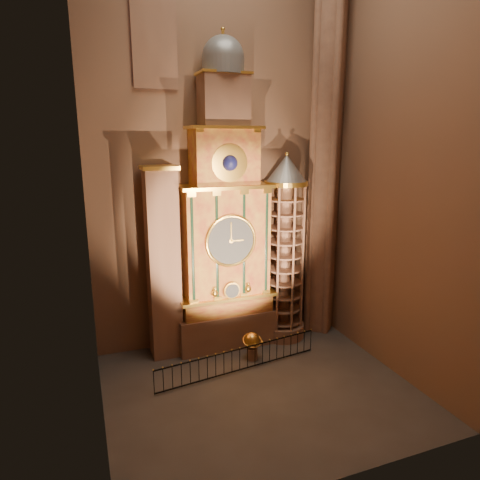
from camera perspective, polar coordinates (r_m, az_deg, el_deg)
name	(u,v)px	position (r m, az deg, el deg)	size (l,w,h in m)	color
floor	(260,389)	(21.35, 2.63, -19.24)	(14.00, 14.00, 0.00)	#383330
wall_back	(218,148)	(23.61, -2.96, 12.14)	(22.00, 22.00, 0.00)	brown
wall_left	(82,153)	(16.49, -20.32, 10.81)	(22.00, 22.00, 0.00)	brown
wall_right	(400,150)	(21.76, 20.50, 11.23)	(22.00, 22.00, 0.00)	brown
astronomical_clock	(225,230)	(23.13, -2.04, 1.33)	(5.60, 2.41, 16.70)	#8C634C
portrait_tower	(163,263)	(22.70, -10.19, -3.09)	(1.80, 1.60, 10.20)	#8C634C
stair_turret	(284,251)	(24.54, 5.95, -1.42)	(2.50, 2.50, 10.80)	#8C634C
gothic_pier	(326,148)	(25.27, 11.36, 11.99)	(2.04, 2.04, 22.00)	#8C634C
stained_glass_window	(154,32)	(23.29, -11.40, 25.53)	(2.20, 0.14, 5.20)	navy
celestial_globe	(252,343)	(23.35, 1.64, -13.63)	(1.10, 1.05, 1.50)	#8C634C
iron_railing	(240,360)	(22.33, -0.03, -15.67)	(8.81, 1.22, 1.22)	black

